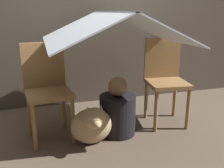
% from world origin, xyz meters
% --- Properties ---
extents(ground_plane, '(8.80, 8.80, 0.00)m').
position_xyz_m(ground_plane, '(0.00, 0.00, 0.00)').
color(ground_plane, brown).
extents(chair_left, '(0.42, 0.42, 0.85)m').
position_xyz_m(chair_left, '(-0.58, 0.18, 0.48)').
color(chair_left, olive).
rests_on(chair_left, ground_plane).
extents(chair_right, '(0.42, 0.42, 0.85)m').
position_xyz_m(chair_right, '(0.58, 0.18, 0.48)').
color(chair_right, olive).
rests_on(chair_right, ground_plane).
extents(sheet_canopy, '(1.15, 1.17, 0.27)m').
position_xyz_m(sheet_canopy, '(0.00, 0.11, 0.99)').
color(sheet_canopy, silver).
extents(person_front, '(0.33, 0.33, 0.55)m').
position_xyz_m(person_front, '(0.04, 0.05, 0.22)').
color(person_front, black).
rests_on(person_front, ground_plane).
extents(dog, '(0.36, 0.35, 0.40)m').
position_xyz_m(dog, '(-0.24, -0.10, 0.19)').
color(dog, tan).
rests_on(dog, ground_plane).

